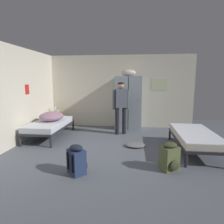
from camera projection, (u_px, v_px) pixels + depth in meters
The scene contains 13 objects.
ground_plane at pixel (111, 153), 4.60m from camera, with size 8.77×8.77×0.00m, color #565B66.
room_backdrop at pixel (73, 94), 5.87m from camera, with size 5.21×5.54×2.60m.
locker_bank at pixel (128, 102), 6.82m from camera, with size 0.90×0.55×2.07m.
shelf_unit at pixel (57, 118), 7.06m from camera, with size 0.38×0.30×0.57m.
bed_right at pixel (195, 136), 4.67m from camera, with size 0.90×1.90×0.49m.
bed_left_rear at pixel (50, 125), 5.90m from camera, with size 0.90×1.90×0.49m.
bedding_heap at pixel (51, 116), 5.94m from camera, with size 0.69×0.81×0.27m.
person_traveler at pixel (121, 103), 6.13m from camera, with size 0.50×0.31×1.65m.
water_bottle at pixel (55, 109), 7.04m from camera, with size 0.07×0.07×0.25m.
lotion_bottle at pixel (58, 111), 6.97m from camera, with size 0.06×0.06×0.16m.
backpack_navy at pixel (77, 160), 3.58m from camera, with size 0.42×0.42×0.55m.
backpack_olive at pixel (170, 157), 3.72m from camera, with size 0.40×0.41×0.55m.
clothes_pile_grey at pixel (135, 145), 5.09m from camera, with size 0.51×0.43×0.09m.
Camera 1 is at (0.54, -4.35, 1.71)m, focal length 31.29 mm.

